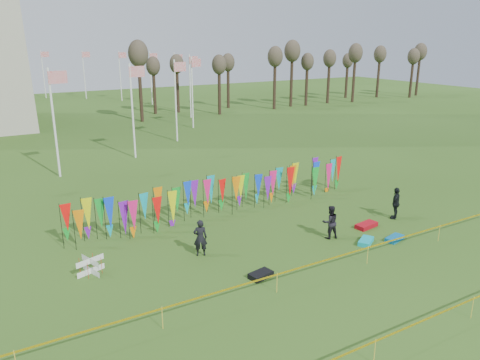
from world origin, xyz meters
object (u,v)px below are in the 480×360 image
person_mid (330,222)px  kite_bag_teal (395,238)px  person_left (200,238)px  person_right (396,203)px  kite_bag_red (366,225)px  box_kite (91,266)px  kite_bag_black (261,275)px  kite_bag_turquoise (366,241)px

person_mid → kite_bag_teal: person_mid is taller
person_left → person_mid: person_left is taller
person_left → person_right: bearing=-164.0°
person_left → kite_bag_red: (9.37, -1.49, -0.79)m
box_kite → kite_bag_black: size_ratio=0.74×
person_left → person_mid: bearing=-170.7°
person_right → kite_bag_black: size_ratio=1.81×
box_kite → kite_bag_black: bearing=-32.7°
person_mid → person_right: person_right is taller
kite_bag_turquoise → kite_bag_black: 6.53m
person_right → kite_bag_black: 10.65m
kite_bag_turquoise → kite_bag_teal: kite_bag_turquoise is taller
person_left → kite_bag_red: person_left is taller
kite_bag_turquoise → box_kite: bearing=163.6°
person_mid → kite_bag_teal: 3.41m
kite_bag_red → kite_bag_black: kite_bag_red is taller
kite_bag_black → person_left: bearing=111.9°
box_kite → kite_bag_turquoise: (12.83, -3.78, -0.27)m
person_right → kite_bag_red: person_right is taller
person_mid → kite_bag_turquoise: (1.16, -1.46, -0.78)m
box_kite → kite_bag_teal: 14.98m
box_kite → person_right: bearing=-7.1°
person_mid → kite_bag_black: (-5.36, -1.73, -0.77)m
kite_bag_turquoise → person_right: bearing=23.3°
kite_bag_black → person_right: bearing=10.7°
person_mid → kite_bag_red: person_mid is taller
kite_bag_turquoise → kite_bag_teal: size_ratio=1.01×
person_left → person_right: person_right is taller
kite_bag_red → kite_bag_black: (-8.05, -1.79, -0.00)m
kite_bag_turquoise → kite_bag_teal: bearing=-17.2°
person_mid → kite_bag_turquoise: bearing=142.4°
kite_bag_turquoise → person_left: bearing=159.0°
box_kite → person_mid: 11.90m
person_mid → kite_bag_black: size_ratio=1.72×
person_left → kite_bag_turquoise: 8.43m
box_kite → person_right: (16.74, -2.09, 0.55)m
person_right → kite_bag_red: 2.52m
kite_bag_red → person_mid: bearing=-178.7°
box_kite → person_mid: bearing=-11.3°
kite_bag_black → kite_bag_red: bearing=12.6°
box_kite → person_left: 5.07m
kite_bag_red → kite_bag_teal: kite_bag_red is taller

